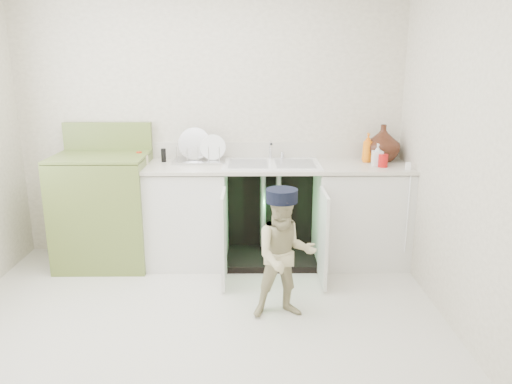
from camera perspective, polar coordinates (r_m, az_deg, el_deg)
ground at (r=3.58m, az=-6.68°, el=-15.23°), size 3.50×3.50×0.00m
room_shell at (r=3.14m, az=-7.37°, el=4.88°), size 6.00×5.50×1.26m
counter_run at (r=4.49m, az=2.15°, el=-2.12°), size 2.44×1.02×1.23m
avocado_stove at (r=4.63m, az=-16.95°, el=-1.77°), size 0.80×0.65×1.24m
repair_worker at (r=3.52m, az=3.30°, el=-7.05°), size 0.49×0.88×0.94m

